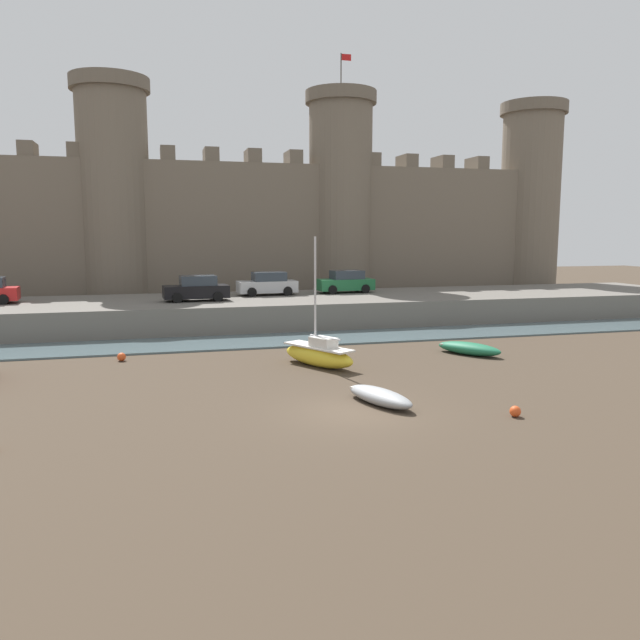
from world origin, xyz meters
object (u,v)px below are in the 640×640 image
at_px(car_quay_east, 346,282).
at_px(mooring_buoy_off_centre, 515,411).
at_px(car_quay_centre_east, 268,284).
at_px(rowboat_midflat_right, 469,348).
at_px(mooring_buoy_near_channel, 121,357).
at_px(sailboat_foreground_right, 319,354).
at_px(rowboat_midflat_centre, 380,396).
at_px(car_quay_centre_west, 197,289).

bearing_deg(car_quay_east, mooring_buoy_off_centre, -94.65).
bearing_deg(car_quay_centre_east, rowboat_midflat_right, -64.03).
distance_m(rowboat_midflat_right, mooring_buoy_near_channel, 17.02).
relative_size(rowboat_midflat_right, sailboat_foreground_right, 0.59).
height_order(rowboat_midflat_centre, car_quay_east, car_quay_east).
xyz_separation_m(rowboat_midflat_centre, mooring_buoy_off_centre, (3.81, -2.59, -0.12)).
xyz_separation_m(mooring_buoy_off_centre, car_quay_centre_east, (-3.74, 25.42, 2.33)).
bearing_deg(rowboat_midflat_centre, car_quay_centre_east, 89.81).
distance_m(rowboat_midflat_centre, car_quay_centre_west, 20.97).
xyz_separation_m(rowboat_midflat_centre, sailboat_foreground_right, (-0.46, 6.76, 0.27)).
distance_m(mooring_buoy_off_centre, car_quay_centre_east, 25.79).
xyz_separation_m(rowboat_midflat_centre, car_quay_east, (5.91, 23.16, 2.21)).
relative_size(car_quay_centre_west, car_quay_centre_east, 1.00).
bearing_deg(mooring_buoy_near_channel, car_quay_east, 40.24).
xyz_separation_m(rowboat_midflat_right, mooring_buoy_near_channel, (-16.78, 2.83, -0.12)).
relative_size(rowboat_midflat_centre, car_quay_centre_west, 0.80).
xyz_separation_m(rowboat_midflat_right, car_quay_centre_east, (-7.46, 15.32, 2.19)).
height_order(mooring_buoy_near_channel, mooring_buoy_off_centre, mooring_buoy_near_channel).
distance_m(rowboat_midflat_centre, sailboat_foreground_right, 6.78).
distance_m(sailboat_foreground_right, mooring_buoy_off_centre, 10.29).
xyz_separation_m(rowboat_midflat_centre, car_quay_centre_west, (-5.00, 20.25, 2.21)).
height_order(rowboat_midflat_right, car_quay_centre_west, car_quay_centre_west).
bearing_deg(mooring_buoy_near_channel, rowboat_midflat_centre, -48.17).
distance_m(mooring_buoy_near_channel, car_quay_east, 19.99).
bearing_deg(sailboat_foreground_right, car_quay_centre_west, 108.62).
xyz_separation_m(mooring_buoy_off_centre, car_quay_east, (2.09, 25.75, 2.33)).
height_order(car_quay_east, car_quay_centre_east, same).
relative_size(car_quay_east, car_quay_centre_west, 1.00).
relative_size(sailboat_foreground_right, car_quay_centre_east, 1.41).
relative_size(sailboat_foreground_right, car_quay_east, 1.41).
bearing_deg(rowboat_midflat_right, sailboat_foreground_right, -174.72).
bearing_deg(mooring_buoy_off_centre, rowboat_midflat_right, 69.75).
bearing_deg(car_quay_east, rowboat_midflat_centre, -104.31).
bearing_deg(rowboat_midflat_centre, car_quay_east, 75.69).
height_order(sailboat_foreground_right, mooring_buoy_near_channel, sailboat_foreground_right).
relative_size(mooring_buoy_near_channel, car_quay_centre_west, 0.10).
bearing_deg(car_quay_centre_west, mooring_buoy_off_centre, -68.90).
relative_size(rowboat_midflat_centre, sailboat_foreground_right, 0.57).
distance_m(rowboat_midflat_right, car_quay_east, 15.89).
distance_m(rowboat_midflat_right, car_quay_centre_east, 17.18).
distance_m(rowboat_midflat_right, car_quay_centre_west, 18.01).
xyz_separation_m(sailboat_foreground_right, car_quay_centre_east, (0.53, 16.06, 1.94)).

